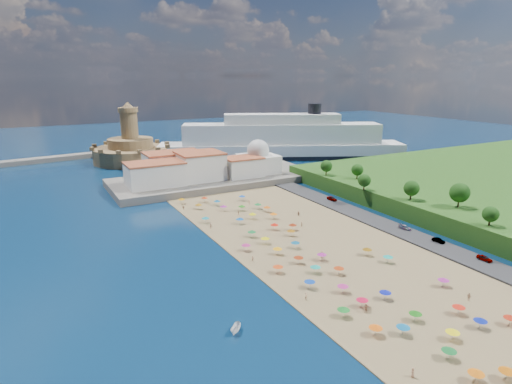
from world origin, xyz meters
TOP-DOWN VIEW (x-y plane):
  - ground at (0.00, 0.00)m, footprint 700.00×700.00m
  - terrace at (10.00, 73.00)m, footprint 90.00×36.00m
  - jetty at (-12.00, 108.00)m, footprint 18.00×70.00m
  - waterfront_buildings at (-3.05, 73.64)m, footprint 57.00×29.00m
  - domed_building at (30.00, 71.00)m, footprint 16.00×16.00m
  - fortress at (-12.00, 138.00)m, footprint 40.00×40.00m
  - cruise_ship at (66.81, 110.23)m, footprint 135.26×78.13m
  - beach_parasols at (-1.75, -12.04)m, footprint 32.90×116.56m
  - beachgoers at (-1.90, -2.30)m, footprint 32.62×99.77m
  - moored_boats at (-31.57, -47.18)m, footprint 4.29×25.20m
  - parked_cars at (36.00, -7.05)m, footprint 2.15×65.27m
  - hillside_trees at (48.45, -9.38)m, footprint 16.76×104.40m

SIDE VIEW (x-z plane):
  - ground at x=0.00m, z-range 0.00..0.00m
  - moored_boats at x=-31.57m, z-range -0.05..1.67m
  - beachgoers at x=-1.90m, z-range 0.20..2.08m
  - jetty at x=-12.00m, z-range 0.00..2.40m
  - parked_cars at x=36.00m, z-range 0.63..2.08m
  - terrace at x=10.00m, z-range 0.00..3.00m
  - beach_parasols at x=-1.75m, z-range 1.05..3.25m
  - fortress at x=-12.00m, z-range -9.52..22.88m
  - waterfront_buildings at x=-3.05m, z-range 2.38..13.38m
  - domed_building at x=30.00m, z-range 1.47..16.47m
  - cruise_ship at x=66.81m, z-range -6.22..24.29m
  - hillside_trees at x=48.45m, z-range 6.14..13.92m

